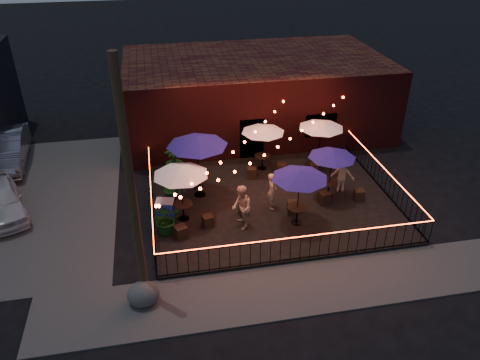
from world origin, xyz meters
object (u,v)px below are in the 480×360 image
object	(u,v)px
utility_pole	(132,192)
cooler	(165,210)
cafe_table_2	(300,175)
cafe_table_4	(332,155)
cafe_table_1	(197,142)
cafe_table_0	(181,172)
cafe_table_3	(263,130)
boulder	(143,294)
cafe_table_5	(321,125)

from	to	relation	value
utility_pole	cooler	world-z (taller)	utility_pole
cafe_table_2	cafe_table_4	xyz separation A→B (m)	(1.92, 1.66, -0.17)
cafe_table_1	cafe_table_4	bearing A→B (deg)	-11.92
cooler	cafe_table_0	bearing A→B (deg)	8.72
cafe_table_4	cooler	distance (m)	7.16
cafe_table_0	cooler	world-z (taller)	cafe_table_0
cafe_table_0	utility_pole	bearing A→B (deg)	-112.22
cafe_table_3	cooler	bearing A→B (deg)	-144.19
cafe_table_0	cafe_table_3	distance (m)	5.34
boulder	cafe_table_1	bearing A→B (deg)	67.16
utility_pole	cafe_table_2	size ratio (longest dim) A/B	3.35
cafe_table_0	cafe_table_5	world-z (taller)	cafe_table_0
cafe_table_4	boulder	xyz separation A→B (m)	(-7.92, -4.77, -1.79)
utility_pole	cafe_table_2	distance (m)	6.79
cafe_table_2	cafe_table_4	bearing A→B (deg)	40.86
cafe_table_0	cafe_table_2	bearing A→B (deg)	-14.47
cafe_table_5	cooler	xyz separation A→B (m)	(-7.44, -3.16, -1.66)
utility_pole	cafe_table_3	distance (m)	9.48
cafe_table_1	cooler	world-z (taller)	cafe_table_1
cafe_table_1	cafe_table_5	world-z (taller)	cafe_table_1
cafe_table_3	cafe_table_5	distance (m)	2.71
cafe_table_4	cooler	bearing A→B (deg)	-176.11
cafe_table_0	boulder	world-z (taller)	cafe_table_0
cafe_table_1	cafe_table_2	world-z (taller)	cafe_table_1
cafe_table_3	cafe_table_4	distance (m)	3.70
utility_pole	cooler	size ratio (longest dim) A/B	8.69
cafe_table_0	boulder	xyz separation A→B (m)	(-1.65, -4.23, -1.94)
cafe_table_5	boulder	distance (m)	11.38
cafe_table_1	cooler	distance (m)	3.05
cafe_table_1	cafe_table_3	bearing A→B (deg)	29.37
utility_pole	boulder	world-z (taller)	utility_pole
cooler	cafe_table_1	bearing A→B (deg)	60.15
cafe_table_3	cafe_table_5	size ratio (longest dim) A/B	0.95
cafe_table_1	cafe_table_5	distance (m)	6.11
cafe_table_3	cafe_table_5	world-z (taller)	cafe_table_5
utility_pole	cafe_table_4	distance (m)	9.23
cafe_table_1	cafe_table_5	xyz separation A→B (m)	(5.90, 1.54, -0.41)
utility_pole	cafe_table_0	xyz separation A→B (m)	(1.60, 3.92, -1.68)
cooler	boulder	world-z (taller)	cooler
cafe_table_4	cooler	world-z (taller)	cafe_table_4
cafe_table_4	cafe_table_2	bearing A→B (deg)	-139.14
utility_pole	cafe_table_5	bearing A→B (deg)	40.57
cafe_table_1	cafe_table_5	bearing A→B (deg)	14.65
utility_pole	cafe_table_1	xyz separation A→B (m)	(2.44, 5.60, -1.30)
cafe_table_4	cafe_table_5	xyz separation A→B (m)	(0.47, 2.69, 0.12)
cafe_table_4	boulder	size ratio (longest dim) A/B	2.41
cafe_table_3	cafe_table_4	world-z (taller)	cafe_table_3
cafe_table_4	cooler	xyz separation A→B (m)	(-6.97, -0.47, -1.55)
cafe_table_0	boulder	distance (m)	4.94
boulder	cafe_table_5	bearing A→B (deg)	41.63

